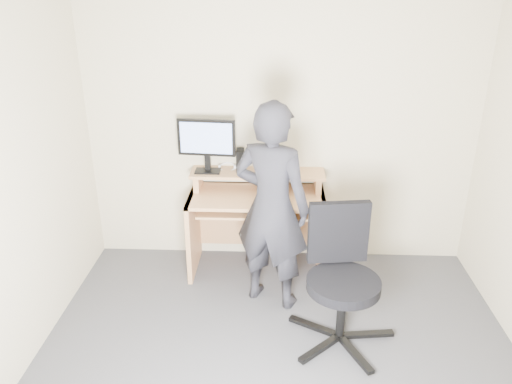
# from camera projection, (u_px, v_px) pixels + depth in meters

# --- Properties ---
(ground) EXTENTS (3.50, 3.50, 0.00)m
(ground) POSITION_uv_depth(u_px,v_px,m) (278.00, 384.00, 3.35)
(ground) COLOR #47474C
(ground) RESTS_ON ground
(back_wall) EXTENTS (3.50, 0.02, 2.50)m
(back_wall) POSITION_uv_depth(u_px,v_px,m) (281.00, 131.00, 4.46)
(back_wall) COLOR beige
(back_wall) RESTS_ON ground
(desk) EXTENTS (1.20, 0.60, 0.91)m
(desk) POSITION_uv_depth(u_px,v_px,m) (257.00, 212.00, 4.54)
(desk) COLOR tan
(desk) RESTS_ON ground
(monitor) EXTENTS (0.51, 0.14, 0.48)m
(monitor) POSITION_uv_depth(u_px,v_px,m) (206.00, 141.00, 4.35)
(monitor) COLOR black
(monitor) RESTS_ON desk
(external_drive) EXTENTS (0.07, 0.13, 0.20)m
(external_drive) POSITION_uv_depth(u_px,v_px,m) (240.00, 160.00, 4.45)
(external_drive) COLOR black
(external_drive) RESTS_ON desk
(travel_mug) EXTENTS (0.08, 0.08, 0.17)m
(travel_mug) POSITION_uv_depth(u_px,v_px,m) (265.00, 163.00, 4.42)
(travel_mug) COLOR silver
(travel_mug) RESTS_ON desk
(smartphone) EXTENTS (0.08, 0.14, 0.01)m
(smartphone) POSITION_uv_depth(u_px,v_px,m) (288.00, 174.00, 4.40)
(smartphone) COLOR black
(smartphone) RESTS_ON desk
(charger) EXTENTS (0.05, 0.05, 0.03)m
(charger) POSITION_uv_depth(u_px,v_px,m) (243.00, 174.00, 4.37)
(charger) COLOR black
(charger) RESTS_ON desk
(headphones) EXTENTS (0.16, 0.16, 0.06)m
(headphones) POSITION_uv_depth(u_px,v_px,m) (227.00, 167.00, 4.55)
(headphones) COLOR silver
(headphones) RESTS_ON desk
(keyboard) EXTENTS (0.49, 0.31, 0.03)m
(keyboard) POSITION_uv_depth(u_px,v_px,m) (251.00, 208.00, 4.34)
(keyboard) COLOR black
(keyboard) RESTS_ON desk
(mouse) EXTENTS (0.10, 0.07, 0.04)m
(mouse) POSITION_uv_depth(u_px,v_px,m) (283.00, 198.00, 4.28)
(mouse) COLOR black
(mouse) RESTS_ON desk
(office_chair) EXTENTS (0.79, 0.80, 1.01)m
(office_chair) POSITION_uv_depth(u_px,v_px,m) (341.00, 272.00, 3.60)
(office_chair) COLOR black
(office_chair) RESTS_ON ground
(person) EXTENTS (0.73, 0.62, 1.71)m
(person) POSITION_uv_depth(u_px,v_px,m) (272.00, 207.00, 3.91)
(person) COLOR black
(person) RESTS_ON ground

